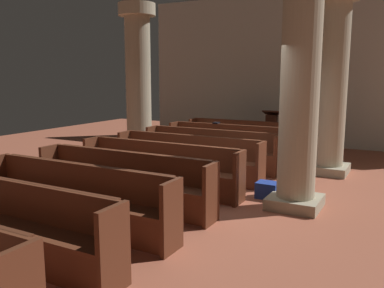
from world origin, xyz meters
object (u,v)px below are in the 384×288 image
object	(u,v)px
pew_row_1	(229,141)
pew_row_3	(188,156)
pew_row_6	(74,195)
pillar_aisle_side	(332,79)
lectern	(271,132)
kneeler_box_navy	(296,167)
pew_row_5	(123,178)
pew_row_2	(210,148)
hymn_book	(216,123)
pillar_far_side	(138,78)
pew_row_0	(244,136)
pillar_aisle_rear	(300,80)
pew_row_4	(159,166)
pew_row_7	(6,219)
kneeler_box_blue	(268,190)

from	to	relation	value
pew_row_1	pew_row_3	world-z (taller)	same
pew_row_6	pillar_aisle_side	size ratio (longest dim) A/B	0.82
lectern	kneeler_box_navy	xyz separation A→B (m)	(1.43, -2.75, -0.35)
pew_row_5	pillar_aisle_side	world-z (taller)	pillar_aisle_side
pew_row_2	hymn_book	distance (m)	1.37
pew_row_1	pillar_far_side	size ratio (longest dim) A/B	0.82
kneeler_box_navy	pew_row_0	bearing A→B (deg)	140.30
pillar_aisle_side	hymn_book	size ratio (longest dim) A/B	21.35
pew_row_0	pew_row_1	world-z (taller)	same
pew_row_5	pillar_aisle_side	xyz separation A→B (m)	(2.39, 3.95, 1.53)
pew_row_6	pillar_aisle_rear	size ratio (longest dim) A/B	0.82
pillar_aisle_side	pillar_aisle_rear	world-z (taller)	same
pew_row_3	lectern	bearing A→B (deg)	85.58
pew_row_6	lectern	size ratio (longest dim) A/B	2.92
pew_row_4	pew_row_7	size ratio (longest dim) A/B	1.00
pew_row_3	lectern	xyz separation A→B (m)	(0.34, 4.41, -0.01)
pew_row_7	pew_row_2	bearing A→B (deg)	90.00
pillar_aisle_rear	lectern	size ratio (longest dim) A/B	3.55
pew_row_0	pew_row_3	bearing A→B (deg)	-90.00
kneeler_box_blue	kneeler_box_navy	world-z (taller)	kneeler_box_blue
pew_row_0	kneeler_box_blue	distance (m)	4.11
pew_row_2	pew_row_5	xyz separation A→B (m)	(0.00, -3.13, 0.00)
pew_row_7	hymn_book	distance (m)	6.48
pew_row_7	kneeler_box_blue	size ratio (longest dim) A/B	8.74
pew_row_3	pew_row_4	world-z (taller)	same
pillar_aisle_side	kneeler_box_blue	bearing A→B (deg)	-102.75
pew_row_5	kneeler_box_navy	xyz separation A→B (m)	(1.77, 3.75, -0.36)
pillar_aisle_side	pillar_far_side	world-z (taller)	same
kneeler_box_navy	pillar_aisle_side	bearing A→B (deg)	17.86
pew_row_6	kneeler_box_navy	world-z (taller)	pew_row_6
hymn_book	kneeler_box_blue	distance (m)	3.69
pew_row_1	pillar_aisle_side	bearing A→B (deg)	-5.49
hymn_book	pew_row_4	bearing A→B (deg)	-82.55
pew_row_1	pillar_aisle_side	world-z (taller)	pillar_aisle_side
pew_row_5	pew_row_1	bearing A→B (deg)	90.00
pillar_aisle_side	pew_row_6	bearing A→B (deg)	-115.60
pew_row_2	lectern	bearing A→B (deg)	84.21
pillar_far_side	kneeler_box_blue	world-z (taller)	pillar_far_side
pew_row_5	pew_row_7	bearing A→B (deg)	-90.00
pillar_far_side	pillar_aisle_rear	xyz separation A→B (m)	(4.73, -2.41, 0.00)
pew_row_4	pillar_far_side	bearing A→B (deg)	131.50
lectern	hymn_book	size ratio (longest dim) A/B	6.01
pew_row_4	pillar_aisle_side	distance (m)	4.06
pew_row_0	pew_row_1	xyz separation A→B (m)	(0.00, -1.04, 0.00)
pew_row_4	pew_row_5	size ratio (longest dim) A/B	1.00
pew_row_4	kneeler_box_navy	bearing A→B (deg)	56.73
pew_row_1	pew_row_4	world-z (taller)	same
pew_row_2	pillar_aisle_rear	size ratio (longest dim) A/B	0.82
pew_row_5	kneeler_box_blue	bearing A→B (deg)	40.17
pew_row_3	pew_row_4	distance (m)	1.04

